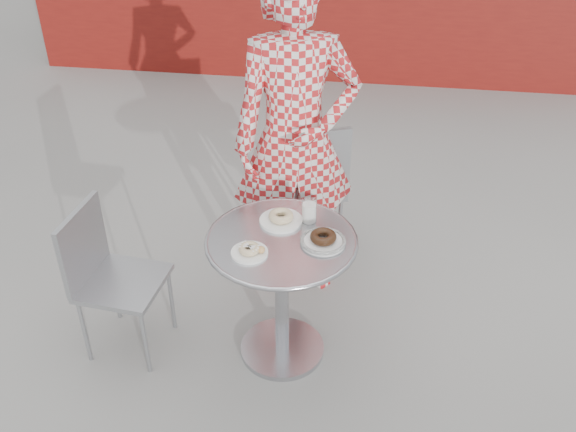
# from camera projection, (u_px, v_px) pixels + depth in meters

# --- Properties ---
(ground) EXTENTS (60.00, 60.00, 0.00)m
(ground) POSITION_uv_depth(u_px,v_px,m) (288.00, 345.00, 3.33)
(ground) COLOR #9A9893
(ground) RESTS_ON ground
(bistro_table) EXTENTS (0.70, 0.70, 0.71)m
(bistro_table) POSITION_uv_depth(u_px,v_px,m) (282.00, 269.00, 3.00)
(bistro_table) COLOR silver
(bistro_table) RESTS_ON ground
(chair_far) EXTENTS (0.56, 0.56, 0.91)m
(chair_far) POSITION_uv_depth(u_px,v_px,m) (302.00, 212.00, 3.86)
(chair_far) COLOR #9B9EA2
(chair_far) RESTS_ON ground
(chair_left) EXTENTS (0.42, 0.41, 0.79)m
(chair_left) POSITION_uv_depth(u_px,v_px,m) (126.00, 307.00, 3.21)
(chair_left) COLOR #9B9EA2
(chair_left) RESTS_ON ground
(seated_person) EXTENTS (0.75, 0.59, 1.80)m
(seated_person) POSITION_uv_depth(u_px,v_px,m) (296.00, 141.00, 3.29)
(seated_person) COLOR red
(seated_person) RESTS_ON ground
(plate_far) EXTENTS (0.20, 0.20, 0.05)m
(plate_far) POSITION_uv_depth(u_px,v_px,m) (281.00, 218.00, 3.01)
(plate_far) COLOR white
(plate_far) RESTS_ON bistro_table
(plate_near) EXTENTS (0.16, 0.16, 0.04)m
(plate_near) POSITION_uv_depth(u_px,v_px,m) (250.00, 250.00, 2.80)
(plate_near) COLOR white
(plate_near) RESTS_ON bistro_table
(plate_checker) EXTENTS (0.21, 0.21, 0.05)m
(plate_checker) POSITION_uv_depth(u_px,v_px,m) (323.00, 240.00, 2.87)
(plate_checker) COLOR white
(plate_checker) RESTS_ON bistro_table
(milk_cup) EXTENTS (0.07, 0.07, 0.11)m
(milk_cup) POSITION_uv_depth(u_px,v_px,m) (309.00, 212.00, 2.99)
(milk_cup) COLOR white
(milk_cup) RESTS_ON bistro_table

